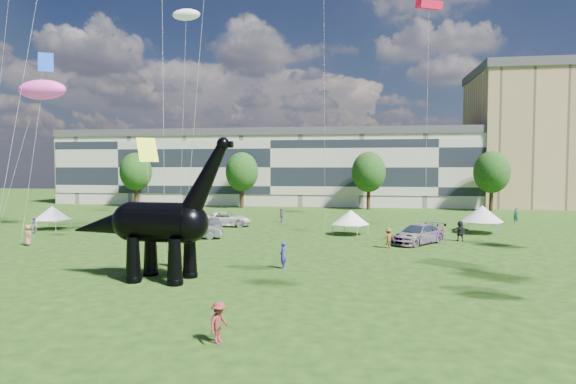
# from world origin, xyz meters

# --- Properties ---
(ground) EXTENTS (220.00, 220.00, 0.00)m
(ground) POSITION_xyz_m (0.00, 0.00, 0.00)
(ground) COLOR #16330C
(ground) RESTS_ON ground
(terrace_row) EXTENTS (78.00, 11.00, 12.00)m
(terrace_row) POSITION_xyz_m (-8.00, 62.00, 6.00)
(terrace_row) COLOR beige
(terrace_row) RESTS_ON ground
(apartment_block) EXTENTS (28.00, 18.00, 22.00)m
(apartment_block) POSITION_xyz_m (40.00, 65.00, 11.00)
(apartment_block) COLOR tan
(apartment_block) RESTS_ON ground
(tree_far_left) EXTENTS (5.20, 5.20, 9.44)m
(tree_far_left) POSITION_xyz_m (-30.00, 53.00, 6.29)
(tree_far_left) COLOR #382314
(tree_far_left) RESTS_ON ground
(tree_mid_left) EXTENTS (5.20, 5.20, 9.44)m
(tree_mid_left) POSITION_xyz_m (-12.00, 53.00, 6.29)
(tree_mid_left) COLOR #382314
(tree_mid_left) RESTS_ON ground
(tree_mid_right) EXTENTS (5.20, 5.20, 9.44)m
(tree_mid_right) POSITION_xyz_m (8.00, 53.00, 6.29)
(tree_mid_right) COLOR #382314
(tree_mid_right) RESTS_ON ground
(tree_far_right) EXTENTS (5.20, 5.20, 9.44)m
(tree_far_right) POSITION_xyz_m (26.00, 53.00, 6.29)
(tree_far_right) COLOR #382314
(tree_far_right) RESTS_ON ground
(dinosaur_sculpture) EXTENTS (10.49, 3.13, 8.55)m
(dinosaur_sculpture) POSITION_xyz_m (-5.17, 4.49, 3.23)
(dinosaur_sculpture) COLOR black
(dinosaur_sculpture) RESTS_ON ground
(car_silver) EXTENTS (2.98, 4.34, 1.37)m
(car_silver) POSITION_xyz_m (-8.31, 26.08, 0.69)
(car_silver) COLOR #A5A5AA
(car_silver) RESTS_ON ground
(car_grey) EXTENTS (5.16, 2.87, 1.61)m
(car_grey) POSITION_xyz_m (-8.27, 20.13, 0.81)
(car_grey) COLOR slate
(car_grey) RESTS_ON ground
(car_white) EXTENTS (6.38, 4.06, 1.64)m
(car_white) POSITION_xyz_m (-8.10, 29.32, 0.82)
(car_white) COLOR silver
(car_white) RESTS_ON ground
(car_dark) EXTENTS (5.50, 5.86, 1.66)m
(car_dark) POSITION_xyz_m (11.61, 20.16, 0.83)
(car_dark) COLOR #595960
(car_dark) RESTS_ON ground
(gazebo_near) EXTENTS (4.59, 4.59, 2.42)m
(gazebo_near) POSITION_xyz_m (5.81, 24.79, 1.70)
(gazebo_near) COLOR white
(gazebo_near) RESTS_ON ground
(gazebo_far) EXTENTS (5.02, 5.02, 2.75)m
(gazebo_far) POSITION_xyz_m (18.65, 27.77, 1.93)
(gazebo_far) COLOR silver
(gazebo_far) RESTS_ON ground
(gazebo_left) EXTENTS (3.59, 3.59, 2.46)m
(gazebo_left) POSITION_xyz_m (-25.33, 24.20, 1.73)
(gazebo_left) COLOR white
(gazebo_left) RESTS_ON ground
(visitors) EXTENTS (50.50, 42.59, 1.86)m
(visitors) POSITION_xyz_m (-1.12, 17.59, 0.87)
(visitors) COLOR #2B2997
(visitors) RESTS_ON ground
(kites) EXTENTS (65.49, 47.86, 29.55)m
(kites) POSITION_xyz_m (-9.74, 17.47, 20.61)
(kites) COLOR red
(kites) RESTS_ON ground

